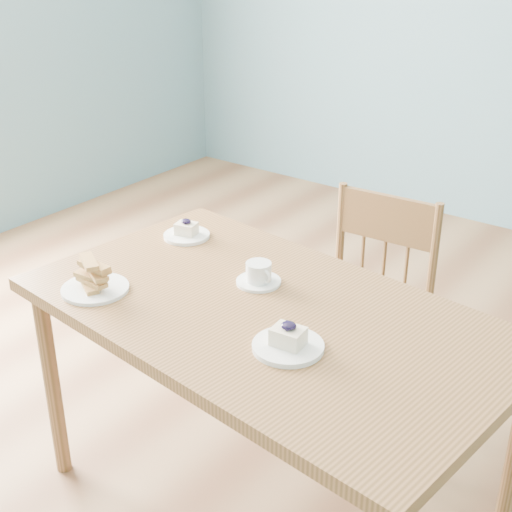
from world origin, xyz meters
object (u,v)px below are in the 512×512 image
dining_chair (365,316)px  biscotti_plate (94,280)px  coffee_cup (259,275)px  cheesecake_plate_near (288,342)px  dining_table (265,331)px  cheesecake_plate_far (187,233)px

dining_chair → biscotti_plate: bearing=-123.6°
dining_chair → coffee_cup: bearing=-106.6°
cheesecake_plate_near → biscotti_plate: biscotti_plate is taller
dining_table → cheesecake_plate_near: size_ratio=7.99×
dining_table → cheesecake_plate_far: size_ratio=9.32×
dining_table → dining_chair: size_ratio=1.68×
dining_chair → cheesecake_plate_far: (-0.49, -0.35, 0.30)m
cheesecake_plate_near → coffee_cup: size_ratio=1.37×
dining_chair → cheesecake_plate_near: dining_chair is taller
coffee_cup → dining_table: bearing=-27.1°
cheesecake_plate_near → coffee_cup: 0.35m
cheesecake_plate_far → biscotti_plate: (0.04, -0.43, 0.02)m
dining_table → cheesecake_plate_near: 0.22m
coffee_cup → dining_chair: bearing=95.8°
dining_table → biscotti_plate: biscotti_plate is taller
dining_table → cheesecake_plate_far: (-0.49, 0.23, 0.09)m
dining_table → cheesecake_plate_far: bearing=161.3°
dining_table → coffee_cup: size_ratio=10.92×
biscotti_plate → cheesecake_plate_far: bearing=95.6°
cheesecake_plate_near → coffee_cup: (-0.26, 0.23, 0.01)m
coffee_cup → biscotti_plate: biscotti_plate is taller
dining_table → cheesecake_plate_far: 0.54m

